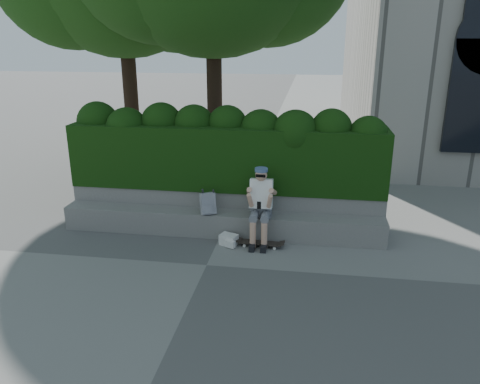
% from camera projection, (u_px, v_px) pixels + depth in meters
% --- Properties ---
extents(ground, '(80.00, 80.00, 0.00)m').
position_uv_depth(ground, '(207.00, 265.00, 7.63)').
color(ground, slate).
rests_on(ground, ground).
extents(bench_ledge, '(6.00, 0.45, 0.45)m').
position_uv_depth(bench_ledge, '(221.00, 224.00, 8.73)').
color(bench_ledge, gray).
rests_on(bench_ledge, ground).
extents(planter_wall, '(6.00, 0.50, 0.75)m').
position_uv_depth(planter_wall, '(225.00, 207.00, 9.13)').
color(planter_wall, gray).
rests_on(planter_wall, ground).
extents(hedge, '(6.00, 1.00, 1.20)m').
position_uv_depth(hedge, '(227.00, 156.00, 9.03)').
color(hedge, black).
rests_on(hedge, planter_wall).
extents(person, '(0.40, 0.76, 1.38)m').
position_uv_depth(person, '(261.00, 202.00, 8.29)').
color(person, slate).
rests_on(person, ground).
extents(skateboard, '(0.78, 0.23, 0.08)m').
position_uv_depth(skateboard, '(260.00, 243.00, 8.29)').
color(skateboard, black).
rests_on(skateboard, ground).
extents(backpack_plaid, '(0.30, 0.26, 0.39)m').
position_uv_depth(backpack_plaid, '(208.00, 204.00, 8.54)').
color(backpack_plaid, '#B5B5BA').
rests_on(backpack_plaid, bench_ledge).
extents(backpack_ground, '(0.36, 0.30, 0.19)m').
position_uv_depth(backpack_ground, '(229.00, 240.00, 8.35)').
color(backpack_ground, silver).
rests_on(backpack_ground, ground).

